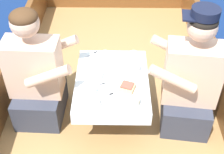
{
  "coord_description": "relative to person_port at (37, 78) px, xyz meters",
  "views": [
    {
      "loc": [
        0.03,
        -1.88,
        2.22
      ],
      "look_at": [
        0.0,
        -0.1,
        0.69
      ],
      "focal_mm": 50.0,
      "sensor_mm": 36.0,
      "label": 1
    }
  ],
  "objects": [
    {
      "name": "person_port",
      "position": [
        0.0,
        0.0,
        0.0
      ],
      "size": [
        0.53,
        0.45,
        0.97
      ],
      "rotation": [
        0.0,
        0.0,
        -0.04
      ],
      "color": "#333847",
      "rests_on": "boat_deck"
    },
    {
      "name": "utensil_spoon_starboard",
      "position": [
        0.48,
        0.32,
        0.01
      ],
      "size": [
        0.13,
        0.13,
        0.01
      ],
      "rotation": [
        0.0,
        0.0,
        0.79
      ],
      "color": "silver",
      "rests_on": "cockpit_table"
    },
    {
      "name": "coffee_cup_center",
      "position": [
        0.75,
        0.25,
        0.03
      ],
      "size": [
        0.1,
        0.07,
        0.05
      ],
      "color": "white",
      "rests_on": "cockpit_table"
    },
    {
      "name": "cockpit_table",
      "position": [
        0.58,
        -0.01,
        -0.04
      ],
      "size": [
        0.55,
        0.73,
        0.39
      ],
      "color": "#B2B2B7",
      "rests_on": "boat_deck"
    },
    {
      "name": "utensil_spoon_center",
      "position": [
        0.57,
        -0.06,
        0.01
      ],
      "size": [
        0.17,
        0.05,
        0.01
      ],
      "rotation": [
        0.0,
        0.0,
        0.2
      ],
      "color": "silver",
      "rests_on": "cockpit_table"
    },
    {
      "name": "boat_deck",
      "position": [
        0.58,
        0.08,
        -0.53
      ],
      "size": [
        1.85,
        3.64,
        0.28
      ],
      "primitive_type": "cube",
      "color": "#A87F4C",
      "rests_on": "ground_plane"
    },
    {
      "name": "plate_bread",
      "position": [
        0.53,
        0.17,
        0.01
      ],
      "size": [
        0.2,
        0.2,
        0.01
      ],
      "color": "white",
      "rests_on": "cockpit_table"
    },
    {
      "name": "tin_can",
      "position": [
        0.74,
        -0.28,
        0.03
      ],
      "size": [
        0.07,
        0.07,
        0.05
      ],
      "color": "silver",
      "rests_on": "cockpit_table"
    },
    {
      "name": "utensil_knife_starboard",
      "position": [
        0.58,
        -0.26,
        0.01
      ],
      "size": [
        0.14,
        0.11,
        0.0
      ],
      "rotation": [
        0.0,
        0.0,
        2.51
      ],
      "color": "silver",
      "rests_on": "cockpit_table"
    },
    {
      "name": "coffee_cup_starboard",
      "position": [
        0.47,
        -0.29,
        0.04
      ],
      "size": [
        0.1,
        0.08,
        0.06
      ],
      "color": "white",
      "rests_on": "cockpit_table"
    },
    {
      "name": "ground_plane",
      "position": [
        0.58,
        0.08,
        -0.67
      ],
      "size": [
        60.0,
        60.0,
        0.0
      ],
      "primitive_type": "plane",
      "color": "navy"
    },
    {
      "name": "gunwale_starboard",
      "position": [
        1.47,
        0.08,
        -0.2
      ],
      "size": [
        0.06,
        3.64,
        0.38
      ],
      "primitive_type": "cube",
      "color": "brown",
      "rests_on": "boat_deck"
    },
    {
      "name": "utensil_knife_port",
      "position": [
        0.48,
        -0.09,
        0.01
      ],
      "size": [
        0.15,
        0.1,
        0.0
      ],
      "rotation": [
        0.0,
        0.0,
        0.59
      ],
      "color": "silver",
      "rests_on": "cockpit_table"
    },
    {
      "name": "sandwich",
      "position": [
        0.69,
        -0.14,
        0.04
      ],
      "size": [
        0.13,
        0.12,
        0.05
      ],
      "rotation": [
        0.0,
        0.0,
        -0.35
      ],
      "color": "#E0BC7F",
      "rests_on": "plate_sandwich"
    },
    {
      "name": "person_starboard",
      "position": [
        1.15,
        -0.06,
        0.02
      ],
      "size": [
        0.56,
        0.49,
        1.02
      ],
      "rotation": [
        0.0,
        0.0,
        3.02
      ],
      "color": "#333847",
      "rests_on": "boat_deck"
    },
    {
      "name": "coffee_cup_port",
      "position": [
        0.47,
        -0.0,
        0.04
      ],
      "size": [
        0.09,
        0.06,
        0.06
      ],
      "color": "white",
      "rests_on": "cockpit_table"
    },
    {
      "name": "bowl_port_near",
      "position": [
        0.72,
        0.1,
        0.03
      ],
      "size": [
        0.15,
        0.15,
        0.04
      ],
      "color": "white",
      "rests_on": "cockpit_table"
    },
    {
      "name": "bowl_starboard_near",
      "position": [
        0.4,
        -0.16,
        0.03
      ],
      "size": [
        0.13,
        0.13,
        0.04
      ],
      "color": "white",
      "rests_on": "cockpit_table"
    },
    {
      "name": "utensil_fork_port",
      "position": [
        0.53,
        -0.2,
        0.01
      ],
      "size": [
        0.17,
        0.08,
        0.0
      ],
      "rotation": [
        0.0,
        0.0,
        0.39
      ],
      "color": "silver",
      "rests_on": "cockpit_table"
    },
    {
      "name": "utensil_fork_starboard",
      "position": [
        0.4,
        0.29,
        0.01
      ],
      "size": [
        0.14,
        0.13,
        0.0
      ],
      "rotation": [
        0.0,
        0.0,
        0.73
      ],
      "color": "silver",
      "rests_on": "cockpit_table"
    },
    {
      "name": "gunwale_port",
      "position": [
        -0.32,
        0.08,
        -0.2
      ],
      "size": [
        0.06,
        3.64,
        0.38
      ],
      "primitive_type": "cube",
      "color": "brown",
      "rests_on": "boat_deck"
    },
    {
      "name": "plate_sandwich",
      "position": [
        0.69,
        -0.14,
        0.01
      ],
      "size": [
        0.2,
        0.2,
        0.01
      ],
      "color": "white",
      "rests_on": "cockpit_table"
    }
  ]
}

